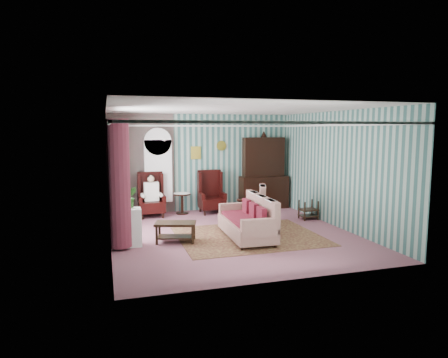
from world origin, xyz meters
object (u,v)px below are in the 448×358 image
object	(u,v)px
plant_stand	(128,228)
coffee_table	(176,232)
bookcase	(158,175)
floral_armchair	(250,208)
seated_woman	(151,196)
wingback_left	(151,195)
wingback_right	(212,192)
nest_table	(308,210)
round_side_table	(182,204)
dresser_hutch	(264,171)
sofa	(246,214)

from	to	relation	value
plant_stand	coffee_table	world-z (taller)	plant_stand
bookcase	floral_armchair	xyz separation A→B (m)	(2.08, -2.06, -0.69)
bookcase	seated_woman	size ratio (longest dim) A/B	1.90
bookcase	wingback_left	xyz separation A→B (m)	(-0.25, -0.39, -0.50)
wingback_right	nest_table	size ratio (longest dim) A/B	2.31
round_side_table	floral_armchair	size ratio (longest dim) A/B	0.69
nest_table	coffee_table	xyz separation A→B (m)	(-3.86, -1.17, -0.05)
seated_woman	round_side_table	distance (m)	0.96
wingback_right	plant_stand	size ratio (longest dim) A/B	1.56
dresser_hutch	round_side_table	bearing A→B (deg)	-177.36
seated_woman	plant_stand	size ratio (longest dim) A/B	1.47
bookcase	wingback_left	distance (m)	0.68
dresser_hutch	coffee_table	xyz separation A→B (m)	(-3.29, -2.99, -0.96)
seated_woman	plant_stand	distance (m)	2.87
floral_armchair	dresser_hutch	bearing A→B (deg)	-11.82
bookcase	dresser_hutch	world-z (taller)	dresser_hutch
wingback_left	round_side_table	size ratio (longest dim) A/B	2.08
nest_table	sofa	distance (m)	2.66
seated_woman	wingback_right	bearing A→B (deg)	0.00
bookcase	floral_armchair	distance (m)	3.01
seated_woman	plant_stand	world-z (taller)	seated_woman
wingback_left	sofa	xyz separation A→B (m)	(1.79, -2.89, -0.06)
round_side_table	plant_stand	size ratio (longest dim) A/B	0.75
round_side_table	floral_armchair	world-z (taller)	floral_armchair
wingback_left	dresser_hutch	bearing A→B (deg)	4.41
wingback_right	nest_table	xyz separation A→B (m)	(2.32, -1.55, -0.35)
wingback_right	bookcase	bearing A→B (deg)	165.43
dresser_hutch	seated_woman	bearing A→B (deg)	-175.59
wingback_left	seated_woman	distance (m)	0.04
round_side_table	sofa	bearing A→B (deg)	-73.71
dresser_hutch	floral_armchair	size ratio (longest dim) A/B	2.72
wingback_left	round_side_table	world-z (taller)	wingback_left
plant_stand	floral_armchair	size ratio (longest dim) A/B	0.92
seated_woman	coffee_table	bearing A→B (deg)	-85.56
wingback_right	seated_woman	xyz separation A→B (m)	(-1.75, 0.00, -0.04)
dresser_hutch	nest_table	bearing A→B (deg)	-72.61
seated_woman	plant_stand	bearing A→B (deg)	-106.22
round_side_table	floral_armchair	xyz separation A→B (m)	(1.43, -1.82, 0.13)
seated_woman	floral_armchair	bearing A→B (deg)	-35.69
wingback_right	coffee_table	world-z (taller)	wingback_right
plant_stand	sofa	xyz separation A→B (m)	(2.59, -0.14, 0.17)
wingback_right	plant_stand	world-z (taller)	wingback_right
round_side_table	nest_table	world-z (taller)	round_side_table
bookcase	coffee_table	bearing A→B (deg)	-90.71
sofa	floral_armchair	bearing A→B (deg)	-21.78
coffee_table	wingback_right	bearing A→B (deg)	60.53
round_side_table	nest_table	size ratio (longest dim) A/B	1.11
dresser_hutch	round_side_table	distance (m)	2.75
wingback_right	sofa	size ratio (longest dim) A/B	0.64
wingback_left	floral_armchair	size ratio (longest dim) A/B	1.44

